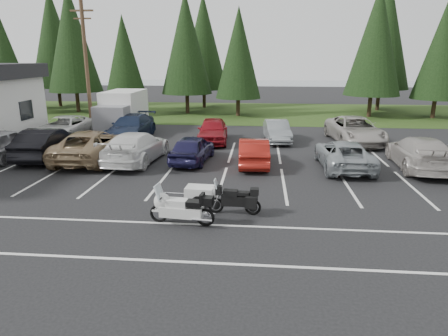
% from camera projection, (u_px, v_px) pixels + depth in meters
% --- Properties ---
extents(ground, '(120.00, 120.00, 0.00)m').
position_uv_depth(ground, '(207.00, 190.00, 16.52)').
color(ground, black).
rests_on(ground, ground).
extents(grass_strip, '(80.00, 16.00, 0.01)m').
position_uv_depth(grass_strip, '(239.00, 112.00, 39.52)').
color(grass_strip, '#223711').
rests_on(grass_strip, ground).
extents(lake_water, '(70.00, 50.00, 0.02)m').
position_uv_depth(lake_water, '(272.00, 88.00, 68.89)').
color(lake_water, slate).
rests_on(lake_water, ground).
extents(utility_pole, '(1.60, 0.26, 9.00)m').
position_uv_depth(utility_pole, '(87.00, 66.00, 27.64)').
color(utility_pole, '#473321').
rests_on(utility_pole, ground).
extents(box_truck, '(2.40, 5.60, 2.90)m').
position_uv_depth(box_truck, '(120.00, 112.00, 28.82)').
color(box_truck, silver).
rests_on(box_truck, ground).
extents(stall_markings, '(32.00, 16.00, 0.01)m').
position_uv_depth(stall_markings, '(213.00, 176.00, 18.43)').
color(stall_markings, silver).
rests_on(stall_markings, ground).
extents(conifer_1, '(3.96, 3.96, 9.22)m').
position_uv_depth(conifer_1, '(4.00, 56.00, 37.34)').
color(conifer_1, '#332316').
rests_on(conifer_1, ground).
extents(conifer_2, '(5.10, 5.10, 11.89)m').
position_uv_depth(conifer_2, '(72.00, 39.00, 37.92)').
color(conifer_2, '#332316').
rests_on(conifer_2, ground).
extents(conifer_3, '(3.87, 3.87, 9.02)m').
position_uv_depth(conifer_3, '(124.00, 57.00, 36.54)').
color(conifer_3, '#332316').
rests_on(conifer_3, ground).
extents(conifer_4, '(4.80, 4.80, 11.17)m').
position_uv_depth(conifer_4, '(186.00, 43.00, 37.15)').
color(conifer_4, '#332316').
rests_on(conifer_4, ground).
extents(conifer_5, '(4.14, 4.14, 9.63)m').
position_uv_depth(conifer_5, '(239.00, 53.00, 35.70)').
color(conifer_5, '#332316').
rests_on(conifer_5, ground).
extents(conifer_6, '(4.93, 4.93, 11.48)m').
position_uv_depth(conifer_6, '(376.00, 40.00, 34.83)').
color(conifer_6, '#332316').
rests_on(conifer_6, ground).
extents(conifer_7, '(4.27, 4.27, 9.94)m').
position_uv_depth(conifer_7, '(442.00, 51.00, 34.29)').
color(conifer_7, '#332316').
rests_on(conifer_7, ground).
extents(conifer_back_a, '(5.28, 5.28, 12.30)m').
position_uv_depth(conifer_back_a, '(53.00, 38.00, 42.24)').
color(conifer_back_a, '#332316').
rests_on(conifer_back_a, ground).
extents(conifer_back_b, '(4.97, 4.97, 11.58)m').
position_uv_depth(conifer_back_b, '(203.00, 42.00, 41.41)').
color(conifer_back_b, '#332316').
rests_on(conifer_back_b, ground).
extents(conifer_back_c, '(5.50, 5.50, 12.81)m').
position_uv_depth(conifer_back_c, '(385.00, 34.00, 38.94)').
color(conifer_back_c, '#332316').
rests_on(conifer_back_c, ground).
extents(car_near_0, '(2.22, 4.97, 1.66)m').
position_uv_depth(car_near_0, '(4.00, 144.00, 21.34)').
color(car_near_0, '#ABAAAF').
rests_on(car_near_0, ground).
extents(car_near_1, '(2.15, 5.16, 1.66)m').
position_uv_depth(car_near_1, '(47.00, 143.00, 21.52)').
color(car_near_1, black).
rests_on(car_near_1, ground).
extents(car_near_2, '(2.86, 5.90, 1.62)m').
position_uv_depth(car_near_2, '(91.00, 145.00, 21.08)').
color(car_near_2, '#897150').
rests_on(car_near_2, ground).
extents(car_near_3, '(2.63, 5.63, 1.59)m').
position_uv_depth(car_near_3, '(136.00, 147.00, 20.77)').
color(car_near_3, white).
rests_on(car_near_3, ground).
extents(car_near_4, '(2.08, 4.33, 1.43)m').
position_uv_depth(car_near_4, '(192.00, 149.00, 20.77)').
color(car_near_4, '#1A173B').
rests_on(car_near_4, ground).
extents(car_near_5, '(1.64, 4.26, 1.39)m').
position_uv_depth(car_near_5, '(254.00, 152.00, 20.20)').
color(car_near_5, maroon).
rests_on(car_near_5, ground).
extents(car_near_6, '(2.42, 5.06, 1.39)m').
position_uv_depth(car_near_6, '(344.00, 154.00, 19.61)').
color(car_near_6, gray).
rests_on(car_near_6, ground).
extents(car_near_7, '(2.59, 5.63, 1.60)m').
position_uv_depth(car_near_7, '(420.00, 153.00, 19.51)').
color(car_near_7, '#A8A19A').
rests_on(car_near_7, ground).
extents(car_far_0, '(2.62, 5.44, 1.49)m').
position_uv_depth(car_far_0, '(64.00, 128.00, 26.64)').
color(car_far_0, white).
rests_on(car_far_0, ground).
extents(car_far_1, '(2.39, 5.52, 1.58)m').
position_uv_depth(car_far_1, '(131.00, 127.00, 26.72)').
color(car_far_1, '#19253F').
rests_on(car_far_1, ground).
extents(car_far_2, '(2.13, 4.67, 1.55)m').
position_uv_depth(car_far_2, '(213.00, 130.00, 25.53)').
color(car_far_2, maroon).
rests_on(car_far_2, ground).
extents(car_far_3, '(1.85, 4.24, 1.35)m').
position_uv_depth(car_far_3, '(277.00, 131.00, 25.81)').
color(car_far_3, slate).
rests_on(car_far_3, ground).
extents(car_far_4, '(3.27, 6.10, 1.63)m').
position_uv_depth(car_far_4, '(355.00, 130.00, 25.42)').
color(car_far_4, '#A49D96').
rests_on(car_far_4, ground).
extents(touring_motorcycle, '(2.51, 1.02, 1.35)m').
position_uv_depth(touring_motorcycle, '(181.00, 205.00, 12.99)').
color(touring_motorcycle, silver).
rests_on(touring_motorcycle, ground).
extents(cargo_trailer, '(1.56, 0.94, 0.70)m').
position_uv_depth(cargo_trailer, '(200.00, 195.00, 14.88)').
color(cargo_trailer, silver).
rests_on(cargo_trailer, ground).
extents(adventure_motorcycle, '(2.12, 0.83, 1.27)m').
position_uv_depth(adventure_motorcycle, '(234.00, 197.00, 13.87)').
color(adventure_motorcycle, black).
rests_on(adventure_motorcycle, ground).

